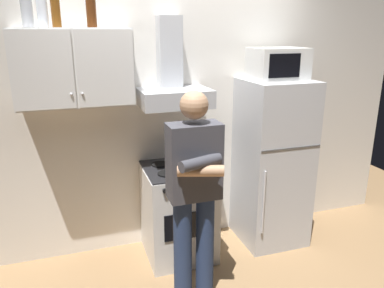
{
  "coord_description": "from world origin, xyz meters",
  "views": [
    {
      "loc": [
        -0.91,
        -2.76,
        2.04
      ],
      "look_at": [
        0.0,
        0.0,
        1.15
      ],
      "focal_mm": 35.23,
      "sensor_mm": 36.0,
      "label": 1
    }
  ],
  "objects_px": {
    "upper_cabinet": "(74,67)",
    "stove_oven": "(178,212)",
    "microwave": "(278,64)",
    "bottle_beer_brown": "(56,10)",
    "range_hood": "(173,83)",
    "refrigerator": "(272,163)",
    "bottle_canister_steel": "(27,13)",
    "bottle_rum_dark": "(91,8)",
    "person_standing": "(194,191)",
    "bottle_vodka_clear": "(41,5)",
    "cooking_pot": "(196,164)"
  },
  "relations": [
    {
      "from": "refrigerator",
      "to": "bottle_vodka_clear",
      "type": "height_order",
      "value": "bottle_vodka_clear"
    },
    {
      "from": "refrigerator",
      "to": "bottle_vodka_clear",
      "type": "relative_size",
      "value": 4.85
    },
    {
      "from": "refrigerator",
      "to": "cooking_pot",
      "type": "bearing_deg",
      "value": -171.68
    },
    {
      "from": "stove_oven",
      "to": "bottle_beer_brown",
      "type": "relative_size",
      "value": 3.31
    },
    {
      "from": "upper_cabinet",
      "to": "cooking_pot",
      "type": "relative_size",
      "value": 3.16
    },
    {
      "from": "refrigerator",
      "to": "bottle_canister_steel",
      "type": "bearing_deg",
      "value": 175.27
    },
    {
      "from": "bottle_beer_brown",
      "to": "bottle_vodka_clear",
      "type": "bearing_deg",
      "value": -174.73
    },
    {
      "from": "range_hood",
      "to": "microwave",
      "type": "xyz_separation_m",
      "value": [
        0.95,
        -0.11,
        0.14
      ]
    },
    {
      "from": "bottle_beer_brown",
      "to": "bottle_canister_steel",
      "type": "relative_size",
      "value": 1.19
    },
    {
      "from": "bottle_rum_dark",
      "to": "microwave",
      "type": "bearing_deg",
      "value": -4.18
    },
    {
      "from": "bottle_canister_steel",
      "to": "bottle_rum_dark",
      "type": "xyz_separation_m",
      "value": [
        0.46,
        -0.03,
        0.03
      ]
    },
    {
      "from": "refrigerator",
      "to": "bottle_rum_dark",
      "type": "bearing_deg",
      "value": 175.16
    },
    {
      "from": "stove_oven",
      "to": "range_hood",
      "type": "xyz_separation_m",
      "value": [
        0.0,
        0.13,
        1.16
      ]
    },
    {
      "from": "upper_cabinet",
      "to": "refrigerator",
      "type": "bearing_deg",
      "value": -4.07
    },
    {
      "from": "stove_oven",
      "to": "bottle_beer_brown",
      "type": "height_order",
      "value": "bottle_beer_brown"
    },
    {
      "from": "bottle_vodka_clear",
      "to": "bottle_canister_steel",
      "type": "bearing_deg",
      "value": 146.77
    },
    {
      "from": "person_standing",
      "to": "bottle_rum_dark",
      "type": "xyz_separation_m",
      "value": [
        -0.59,
        0.74,
        1.29
      ]
    },
    {
      "from": "refrigerator",
      "to": "upper_cabinet",
      "type": "bearing_deg",
      "value": 175.93
    },
    {
      "from": "range_hood",
      "to": "bottle_rum_dark",
      "type": "bearing_deg",
      "value": 179.23
    },
    {
      "from": "stove_oven",
      "to": "cooking_pot",
      "type": "height_order",
      "value": "cooking_pot"
    },
    {
      "from": "bottle_rum_dark",
      "to": "bottle_canister_steel",
      "type": "bearing_deg",
      "value": 175.65
    },
    {
      "from": "cooking_pot",
      "to": "bottle_canister_steel",
      "type": "distance_m",
      "value": 1.76
    },
    {
      "from": "bottle_vodka_clear",
      "to": "stove_oven",
      "type": "bearing_deg",
      "value": -5.7
    },
    {
      "from": "stove_oven",
      "to": "bottle_canister_steel",
      "type": "xyz_separation_m",
      "value": [
        -1.1,
        0.17,
        1.72
      ]
    },
    {
      "from": "stove_oven",
      "to": "microwave",
      "type": "relative_size",
      "value": 1.82
    },
    {
      "from": "microwave",
      "to": "range_hood",
      "type": "bearing_deg",
      "value": 173.54
    },
    {
      "from": "upper_cabinet",
      "to": "bottle_rum_dark",
      "type": "bearing_deg",
      "value": 3.47
    },
    {
      "from": "upper_cabinet",
      "to": "bottle_canister_steel",
      "type": "bearing_deg",
      "value": 171.42
    },
    {
      "from": "bottle_canister_steel",
      "to": "upper_cabinet",
      "type": "bearing_deg",
      "value": -8.58
    },
    {
      "from": "person_standing",
      "to": "bottle_canister_steel",
      "type": "bearing_deg",
      "value": 143.46
    },
    {
      "from": "range_hood",
      "to": "bottle_vodka_clear",
      "type": "relative_size",
      "value": 2.27
    },
    {
      "from": "range_hood",
      "to": "bottle_canister_steel",
      "type": "relative_size",
      "value": 3.37
    },
    {
      "from": "bottle_vodka_clear",
      "to": "person_standing",
      "type": "bearing_deg",
      "value": -36.91
    },
    {
      "from": "person_standing",
      "to": "bottle_vodka_clear",
      "type": "xyz_separation_m",
      "value": [
        -0.94,
        0.7,
        1.31
      ]
    },
    {
      "from": "person_standing",
      "to": "bottle_beer_brown",
      "type": "relative_size",
      "value": 6.21
    },
    {
      "from": "bottle_beer_brown",
      "to": "bottle_rum_dark",
      "type": "xyz_separation_m",
      "value": [
        0.26,
        0.03,
        0.01
      ]
    },
    {
      "from": "upper_cabinet",
      "to": "microwave",
      "type": "height_order",
      "value": "upper_cabinet"
    },
    {
      "from": "bottle_rum_dark",
      "to": "range_hood",
      "type": "bearing_deg",
      "value": -0.77
    },
    {
      "from": "range_hood",
      "to": "refrigerator",
      "type": "distance_m",
      "value": 1.25
    },
    {
      "from": "microwave",
      "to": "cooking_pot",
      "type": "height_order",
      "value": "microwave"
    },
    {
      "from": "stove_oven",
      "to": "bottle_rum_dark",
      "type": "bearing_deg",
      "value": 168.02
    },
    {
      "from": "stove_oven",
      "to": "microwave",
      "type": "height_order",
      "value": "microwave"
    },
    {
      "from": "upper_cabinet",
      "to": "stove_oven",
      "type": "height_order",
      "value": "upper_cabinet"
    },
    {
      "from": "stove_oven",
      "to": "upper_cabinet",
      "type": "bearing_deg",
      "value": 171.1
    },
    {
      "from": "stove_oven",
      "to": "range_hood",
      "type": "height_order",
      "value": "range_hood"
    },
    {
      "from": "upper_cabinet",
      "to": "bottle_rum_dark",
      "type": "xyz_separation_m",
      "value": [
        0.16,
        0.01,
        0.44
      ]
    },
    {
      "from": "microwave",
      "to": "bottle_beer_brown",
      "type": "xyz_separation_m",
      "value": [
        -1.84,
        0.09,
        0.44
      ]
    },
    {
      "from": "refrigerator",
      "to": "microwave",
      "type": "relative_size",
      "value": 3.33
    },
    {
      "from": "range_hood",
      "to": "bottle_beer_brown",
      "type": "distance_m",
      "value": 1.07
    },
    {
      "from": "bottle_beer_brown",
      "to": "bottle_canister_steel",
      "type": "bearing_deg",
      "value": 162.69
    }
  ]
}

